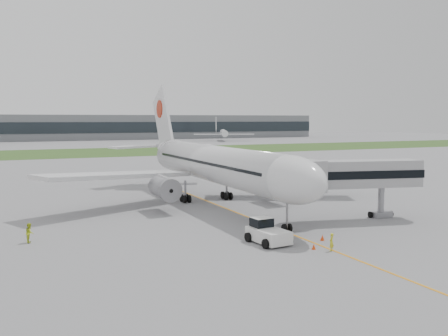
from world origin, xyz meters
name	(u,v)px	position (x,y,z in m)	size (l,w,h in m)	color
ground	(227,209)	(0.00, 0.00, 0.00)	(600.00, 600.00, 0.00)	#939396
apron_markings	(244,215)	(0.00, -5.00, 0.00)	(70.00, 70.00, 0.04)	orange
grass_strip	(84,153)	(0.00, 120.00, 0.01)	(600.00, 50.00, 0.02)	#334E1D
terminal_building	(52,128)	(0.00, 229.87, 7.00)	(320.00, 22.30, 14.00)	gray
airliner	(212,163)	(0.00, 4.87, 5.66)	(48.13, 53.95, 17.88)	silver
pushback_tug	(267,232)	(-4.03, -17.93, 1.04)	(3.35, 4.65, 2.27)	silver
jet_bridge	(353,175)	(10.32, -12.53, 5.27)	(15.63, 6.35, 7.13)	#9A9A9C
safety_cone_left	(314,247)	(-1.35, -21.84, 0.26)	(0.37, 0.37, 0.51)	red
safety_cone_right	(322,238)	(1.29, -19.41, 0.29)	(0.42, 0.42, 0.58)	red
ground_crew_near	(331,242)	(-0.24, -22.91, 0.81)	(0.59, 0.39, 1.61)	gold
ground_crew_far	(30,233)	(-24.53, -8.58, 0.94)	(0.91, 0.71, 1.87)	#B8CB21
distant_aircraft_right	(224,141)	(82.95, 184.88, 0.00)	(32.20, 28.41, 12.31)	silver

